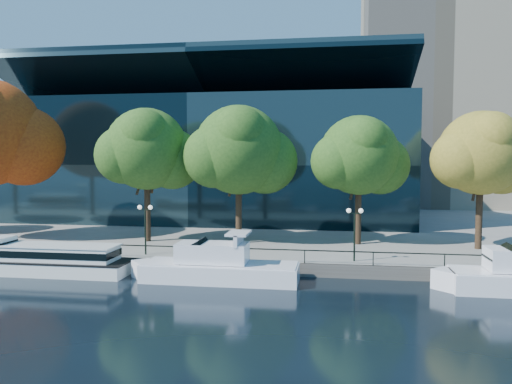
% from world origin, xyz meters
% --- Properties ---
extents(ground, '(160.00, 160.00, 0.00)m').
position_xyz_m(ground, '(0.00, 0.00, 0.00)').
color(ground, black).
rests_on(ground, ground).
extents(promenade, '(90.00, 67.08, 1.00)m').
position_xyz_m(promenade, '(0.00, 36.38, 0.50)').
color(promenade, slate).
rests_on(promenade, ground).
extents(railing, '(88.20, 0.08, 0.99)m').
position_xyz_m(railing, '(0.00, 3.25, 1.94)').
color(railing, black).
rests_on(railing, promenade).
extents(convention_building, '(50.00, 24.57, 21.43)m').
position_xyz_m(convention_building, '(-4.00, 31.79, 8.51)').
color(convention_building, black).
rests_on(convention_building, ground).
extents(office_tower, '(22.50, 22.50, 65.90)m').
position_xyz_m(office_tower, '(28.00, 55.00, 33.02)').
color(office_tower, gray).
rests_on(office_tower, ground).
extents(tour_boat, '(14.37, 3.20, 2.73)m').
position_xyz_m(tour_boat, '(-9.92, 1.02, 1.16)').
color(tour_boat, white).
rests_on(tour_boat, ground).
extents(cruiser_near, '(12.41, 3.20, 3.59)m').
position_xyz_m(cruiser_near, '(3.63, 0.70, 1.12)').
color(cruiser_near, white).
rests_on(cruiser_near, ground).
extents(tree_2, '(9.51, 7.80, 12.45)m').
position_xyz_m(tree_2, '(-4.99, 10.68, 9.48)').
color(tree_2, black).
rests_on(tree_2, promenade).
extents(tree_3, '(10.17, 8.34, 12.61)m').
position_xyz_m(tree_3, '(3.68, 10.94, 9.37)').
color(tree_3, black).
rests_on(tree_3, promenade).
extents(tree_4, '(8.95, 7.34, 11.64)m').
position_xyz_m(tree_4, '(14.46, 12.10, 8.90)').
color(tree_4, black).
rests_on(tree_4, promenade).
extents(tree_5, '(8.96, 7.35, 11.83)m').
position_xyz_m(tree_5, '(24.61, 11.25, 9.08)').
color(tree_5, black).
rests_on(tree_5, promenade).
extents(lamp_1, '(1.26, 0.36, 4.03)m').
position_xyz_m(lamp_1, '(-2.94, 4.50, 3.98)').
color(lamp_1, black).
rests_on(lamp_1, promenade).
extents(lamp_2, '(1.26, 0.36, 4.03)m').
position_xyz_m(lamp_2, '(13.69, 4.50, 3.98)').
color(lamp_2, black).
rests_on(lamp_2, promenade).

